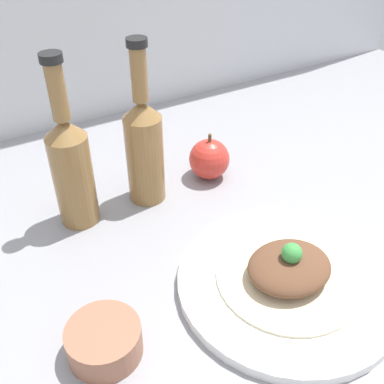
{
  "coord_description": "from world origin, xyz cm",
  "views": [
    {
      "loc": [
        -28.32,
        -37.37,
        46.32
      ],
      "look_at": [
        -3.18,
        5.86,
        9.45
      ],
      "focal_mm": 42.0,
      "sensor_mm": 36.0,
      "label": 1
    }
  ],
  "objects_px": {
    "plate": "(287,281)",
    "dipping_bowl": "(104,341)",
    "plated_food": "(289,269)",
    "cider_bottle_left": "(71,166)",
    "cider_bottle_right": "(144,146)",
    "apple": "(209,159)"
  },
  "relations": [
    {
      "from": "plate",
      "to": "dipping_bowl",
      "type": "bearing_deg",
      "value": 173.65
    },
    {
      "from": "plated_food",
      "to": "cider_bottle_left",
      "type": "relative_size",
      "value": 0.71
    },
    {
      "from": "plate",
      "to": "dipping_bowl",
      "type": "xyz_separation_m",
      "value": [
        -0.25,
        0.03,
        0.01
      ]
    },
    {
      "from": "plate",
      "to": "plated_food",
      "type": "height_order",
      "value": "plated_food"
    },
    {
      "from": "cider_bottle_left",
      "to": "cider_bottle_right",
      "type": "xyz_separation_m",
      "value": [
        0.12,
        0.0,
        0.0
      ]
    },
    {
      "from": "plate",
      "to": "apple",
      "type": "height_order",
      "value": "apple"
    },
    {
      "from": "dipping_bowl",
      "to": "cider_bottle_right",
      "type": "bearing_deg",
      "value": 55.11
    },
    {
      "from": "plated_food",
      "to": "cider_bottle_right",
      "type": "relative_size",
      "value": 0.71
    },
    {
      "from": "plate",
      "to": "plated_food",
      "type": "distance_m",
      "value": 0.02
    },
    {
      "from": "plate",
      "to": "plated_food",
      "type": "bearing_deg",
      "value": 104.04
    },
    {
      "from": "cider_bottle_left",
      "to": "apple",
      "type": "distance_m",
      "value": 0.25
    },
    {
      "from": "plate",
      "to": "cider_bottle_right",
      "type": "relative_size",
      "value": 1.09
    },
    {
      "from": "plated_food",
      "to": "dipping_bowl",
      "type": "xyz_separation_m",
      "value": [
        -0.25,
        0.03,
        -0.01
      ]
    },
    {
      "from": "plated_food",
      "to": "cider_bottle_left",
      "type": "xyz_separation_m",
      "value": [
        -0.19,
        0.28,
        0.07
      ]
    },
    {
      "from": "plate",
      "to": "plated_food",
      "type": "relative_size",
      "value": 1.54
    },
    {
      "from": "cider_bottle_right",
      "to": "cider_bottle_left",
      "type": "bearing_deg",
      "value": 180.0
    },
    {
      "from": "cider_bottle_right",
      "to": "plate",
      "type": "bearing_deg",
      "value": -75.11
    },
    {
      "from": "apple",
      "to": "plated_food",
      "type": "bearing_deg",
      "value": -100.11
    },
    {
      "from": "plated_food",
      "to": "cider_bottle_right",
      "type": "distance_m",
      "value": 0.29
    },
    {
      "from": "plated_food",
      "to": "dipping_bowl",
      "type": "relative_size",
      "value": 2.18
    },
    {
      "from": "plated_food",
      "to": "dipping_bowl",
      "type": "height_order",
      "value": "plated_food"
    },
    {
      "from": "cider_bottle_right",
      "to": "apple",
      "type": "relative_size",
      "value": 3.12
    }
  ]
}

